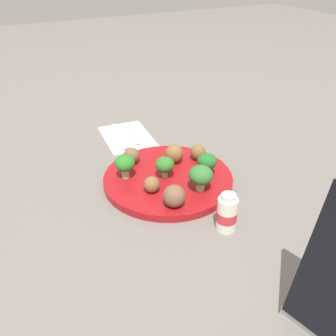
{
  "coord_description": "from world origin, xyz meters",
  "views": [
    {
      "loc": [
        0.62,
        -0.31,
        0.46
      ],
      "look_at": [
        0.0,
        0.0,
        0.04
      ],
      "focal_mm": 40.38,
      "sensor_mm": 36.0,
      "label": 1
    }
  ],
  "objects_px": {
    "plate": "(168,179)",
    "fork": "(133,135)",
    "meatball_center": "(174,196)",
    "yogurt_bottle": "(227,213)",
    "meatball_back_right": "(198,152)",
    "meatball_front_right": "(152,184)",
    "meatball_front_left": "(132,155)",
    "broccoli_floret_back_left": "(201,176)",
    "broccoli_floret_center": "(207,162)",
    "napkin": "(126,137)",
    "knife": "(120,137)",
    "broccoli_floret_mid_right": "(125,164)",
    "broccoli_floret_front_right": "(164,164)",
    "meatball_near_rim": "(174,154)"
  },
  "relations": [
    {
      "from": "broccoli_floret_front_right",
      "to": "broccoli_floret_mid_right",
      "type": "height_order",
      "value": "broccoli_floret_mid_right"
    },
    {
      "from": "broccoli_floret_center",
      "to": "napkin",
      "type": "bearing_deg",
      "value": -163.92
    },
    {
      "from": "broccoli_floret_center",
      "to": "yogurt_bottle",
      "type": "xyz_separation_m",
      "value": [
        0.15,
        -0.05,
        -0.01
      ]
    },
    {
      "from": "meatball_center",
      "to": "meatball_back_right",
      "type": "bearing_deg",
      "value": 135.55
    },
    {
      "from": "meatball_front_left",
      "to": "napkin",
      "type": "relative_size",
      "value": 0.22
    },
    {
      "from": "meatball_center",
      "to": "meatball_near_rim",
      "type": "relative_size",
      "value": 1.04
    },
    {
      "from": "plate",
      "to": "broccoli_floret_back_left",
      "type": "bearing_deg",
      "value": 24.52
    },
    {
      "from": "meatball_center",
      "to": "meatball_near_rim",
      "type": "height_order",
      "value": "meatball_center"
    },
    {
      "from": "meatball_near_rim",
      "to": "meatball_back_right",
      "type": "bearing_deg",
      "value": 76.3
    },
    {
      "from": "broccoli_floret_center",
      "to": "broccoli_floret_mid_right",
      "type": "relative_size",
      "value": 0.97
    },
    {
      "from": "meatball_front_right",
      "to": "knife",
      "type": "bearing_deg",
      "value": 173.15
    },
    {
      "from": "broccoli_floret_back_left",
      "to": "meatball_center",
      "type": "bearing_deg",
      "value": -72.25
    },
    {
      "from": "meatball_back_right",
      "to": "broccoli_floret_center",
      "type": "bearing_deg",
      "value": -15.15
    },
    {
      "from": "plate",
      "to": "knife",
      "type": "distance_m",
      "value": 0.24
    },
    {
      "from": "meatball_front_left",
      "to": "napkin",
      "type": "distance_m",
      "value": 0.17
    },
    {
      "from": "meatball_center",
      "to": "meatball_front_left",
      "type": "height_order",
      "value": "meatball_center"
    },
    {
      "from": "broccoli_floret_front_right",
      "to": "knife",
      "type": "height_order",
      "value": "broccoli_floret_front_right"
    },
    {
      "from": "meatball_center",
      "to": "plate",
      "type": "bearing_deg",
      "value": 159.73
    },
    {
      "from": "meatball_back_right",
      "to": "napkin",
      "type": "distance_m",
      "value": 0.23
    },
    {
      "from": "meatball_near_rim",
      "to": "yogurt_bottle",
      "type": "xyz_separation_m",
      "value": [
        0.23,
        -0.01,
        -0.0
      ]
    },
    {
      "from": "plate",
      "to": "meatball_near_rim",
      "type": "distance_m",
      "value": 0.07
    },
    {
      "from": "meatball_back_right",
      "to": "fork",
      "type": "xyz_separation_m",
      "value": [
        -0.2,
        -0.08,
        -0.03
      ]
    },
    {
      "from": "meatball_center",
      "to": "yogurt_bottle",
      "type": "xyz_separation_m",
      "value": [
        0.09,
        0.06,
        -0.0
      ]
    },
    {
      "from": "broccoli_floret_center",
      "to": "fork",
      "type": "relative_size",
      "value": 0.42
    },
    {
      "from": "broccoli_floret_center",
      "to": "yogurt_bottle",
      "type": "relative_size",
      "value": 0.67
    },
    {
      "from": "yogurt_bottle",
      "to": "meatball_center",
      "type": "bearing_deg",
      "value": -144.15
    },
    {
      "from": "broccoli_floret_mid_right",
      "to": "fork",
      "type": "height_order",
      "value": "broccoli_floret_mid_right"
    },
    {
      "from": "meatball_center",
      "to": "yogurt_bottle",
      "type": "bearing_deg",
      "value": 35.85
    },
    {
      "from": "meatball_front_right",
      "to": "napkin",
      "type": "relative_size",
      "value": 0.2
    },
    {
      "from": "plate",
      "to": "meatball_center",
      "type": "bearing_deg",
      "value": -20.27
    },
    {
      "from": "meatball_front_right",
      "to": "meatball_back_right",
      "type": "bearing_deg",
      "value": 115.58
    },
    {
      "from": "meatball_front_right",
      "to": "meatball_front_left",
      "type": "relative_size",
      "value": 0.9
    },
    {
      "from": "meatball_front_right",
      "to": "knife",
      "type": "xyz_separation_m",
      "value": [
        -0.28,
        0.03,
        -0.03
      ]
    },
    {
      "from": "broccoli_floret_center",
      "to": "knife",
      "type": "height_order",
      "value": "broccoli_floret_center"
    },
    {
      "from": "meatball_front_right",
      "to": "meatball_front_left",
      "type": "height_order",
      "value": "meatball_front_left"
    },
    {
      "from": "broccoli_floret_center",
      "to": "meatball_center",
      "type": "relative_size",
      "value": 1.16
    },
    {
      "from": "plate",
      "to": "knife",
      "type": "relative_size",
      "value": 1.92
    },
    {
      "from": "plate",
      "to": "meatball_front_right",
      "type": "distance_m",
      "value": 0.07
    },
    {
      "from": "fork",
      "to": "meatball_front_left",
      "type": "bearing_deg",
      "value": -22.81
    },
    {
      "from": "meatball_near_rim",
      "to": "broccoli_floret_back_left",
      "type": "bearing_deg",
      "value": -2.16
    },
    {
      "from": "plate",
      "to": "broccoli_floret_mid_right",
      "type": "distance_m",
      "value": 0.1
    },
    {
      "from": "napkin",
      "to": "knife",
      "type": "distance_m",
      "value": 0.02
    },
    {
      "from": "plate",
      "to": "fork",
      "type": "relative_size",
      "value": 2.31
    },
    {
      "from": "broccoli_floret_center",
      "to": "meatball_near_rim",
      "type": "xyz_separation_m",
      "value": [
        -0.08,
        -0.04,
        -0.01
      ]
    },
    {
      "from": "broccoli_floret_front_right",
      "to": "meatball_near_rim",
      "type": "relative_size",
      "value": 1.11
    },
    {
      "from": "broccoli_floret_front_right",
      "to": "meatball_near_rim",
      "type": "distance_m",
      "value": 0.07
    },
    {
      "from": "meatball_back_right",
      "to": "knife",
      "type": "relative_size",
      "value": 0.24
    },
    {
      "from": "meatball_front_left",
      "to": "knife",
      "type": "distance_m",
      "value": 0.15
    },
    {
      "from": "napkin",
      "to": "yogurt_bottle",
      "type": "relative_size",
      "value": 2.25
    },
    {
      "from": "meatball_near_rim",
      "to": "plate",
      "type": "bearing_deg",
      "value": -39.38
    }
  ]
}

